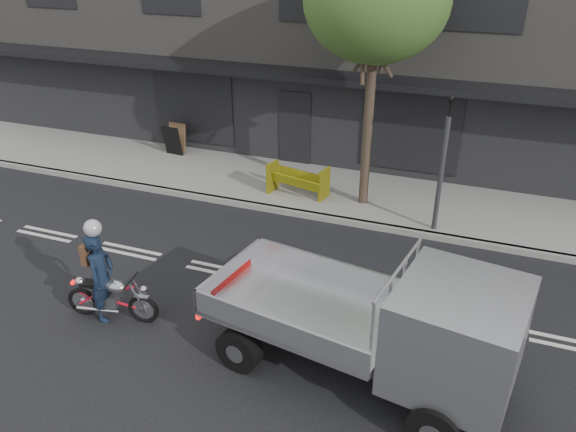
{
  "coord_description": "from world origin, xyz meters",
  "views": [
    {
      "loc": [
        5.04,
        -9.32,
        6.83
      ],
      "look_at": [
        1.41,
        0.5,
        1.38
      ],
      "focal_mm": 35.0,
      "sensor_mm": 36.0,
      "label": 1
    }
  ],
  "objects_px": {
    "rider": "(102,277)",
    "flatbed_ute": "(425,331)",
    "street_tree": "(376,1)",
    "traffic_light_pole": "(441,172)",
    "motorcycle": "(111,297)",
    "construction_barrier": "(295,183)",
    "sandwich_board": "(172,141)"
  },
  "relations": [
    {
      "from": "rider",
      "to": "flatbed_ute",
      "type": "distance_m",
      "value": 6.02
    },
    {
      "from": "rider",
      "to": "traffic_light_pole",
      "type": "bearing_deg",
      "value": -53.78
    },
    {
      "from": "flatbed_ute",
      "to": "rider",
      "type": "bearing_deg",
      "value": -170.49
    },
    {
      "from": "sandwich_board",
      "to": "rider",
      "type": "bearing_deg",
      "value": -63.95
    },
    {
      "from": "motorcycle",
      "to": "flatbed_ute",
      "type": "xyz_separation_m",
      "value": [
        5.85,
        -0.02,
        0.83
      ]
    },
    {
      "from": "motorcycle",
      "to": "rider",
      "type": "relative_size",
      "value": 1.03
    },
    {
      "from": "street_tree",
      "to": "rider",
      "type": "relative_size",
      "value": 3.71
    },
    {
      "from": "street_tree",
      "to": "traffic_light_pole",
      "type": "relative_size",
      "value": 1.93
    },
    {
      "from": "motorcycle",
      "to": "construction_barrier",
      "type": "relative_size",
      "value": 1.16
    },
    {
      "from": "street_tree",
      "to": "sandwich_board",
      "type": "relative_size",
      "value": 6.88
    },
    {
      "from": "traffic_light_pole",
      "to": "construction_barrier",
      "type": "height_order",
      "value": "traffic_light_pole"
    },
    {
      "from": "street_tree",
      "to": "sandwich_board",
      "type": "height_order",
      "value": "street_tree"
    },
    {
      "from": "traffic_light_pole",
      "to": "flatbed_ute",
      "type": "height_order",
      "value": "traffic_light_pole"
    },
    {
      "from": "rider",
      "to": "sandwich_board",
      "type": "height_order",
      "value": "rider"
    },
    {
      "from": "street_tree",
      "to": "motorcycle",
      "type": "xyz_separation_m",
      "value": [
        -3.4,
        -6.42,
        -4.78
      ]
    },
    {
      "from": "traffic_light_pole",
      "to": "motorcycle",
      "type": "xyz_separation_m",
      "value": [
        -5.4,
        -5.57,
        -1.15
      ]
    },
    {
      "from": "flatbed_ute",
      "to": "traffic_light_pole",
      "type": "bearing_deg",
      "value": 104.3
    },
    {
      "from": "street_tree",
      "to": "flatbed_ute",
      "type": "xyz_separation_m",
      "value": [
        2.45,
        -6.44,
        -3.95
      ]
    },
    {
      "from": "street_tree",
      "to": "traffic_light_pole",
      "type": "bearing_deg",
      "value": -23.03
    },
    {
      "from": "street_tree",
      "to": "motorcycle",
      "type": "bearing_deg",
      "value": -117.89
    },
    {
      "from": "rider",
      "to": "sandwich_board",
      "type": "xyz_separation_m",
      "value": [
        -3.06,
        7.69,
        -0.27
      ]
    },
    {
      "from": "rider",
      "to": "flatbed_ute",
      "type": "bearing_deg",
      "value": -99.05
    },
    {
      "from": "construction_barrier",
      "to": "sandwich_board",
      "type": "xyz_separation_m",
      "value": [
        -4.81,
        1.67,
        0.04
      ]
    },
    {
      "from": "traffic_light_pole",
      "to": "rider",
      "type": "xyz_separation_m",
      "value": [
        -5.55,
        -5.57,
        -0.74
      ]
    },
    {
      "from": "construction_barrier",
      "to": "sandwich_board",
      "type": "height_order",
      "value": "sandwich_board"
    },
    {
      "from": "motorcycle",
      "to": "construction_barrier",
      "type": "xyz_separation_m",
      "value": [
        1.6,
        6.01,
        0.1
      ]
    },
    {
      "from": "sandwich_board",
      "to": "motorcycle",
      "type": "bearing_deg",
      "value": -62.99
    },
    {
      "from": "rider",
      "to": "sandwich_board",
      "type": "relative_size",
      "value": 1.86
    },
    {
      "from": "traffic_light_pole",
      "to": "sandwich_board",
      "type": "relative_size",
      "value": 3.57
    },
    {
      "from": "construction_barrier",
      "to": "rider",
      "type": "bearing_deg",
      "value": -106.2
    },
    {
      "from": "street_tree",
      "to": "construction_barrier",
      "type": "bearing_deg",
      "value": -167.11
    },
    {
      "from": "traffic_light_pole",
      "to": "construction_barrier",
      "type": "relative_size",
      "value": 2.17
    }
  ]
}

